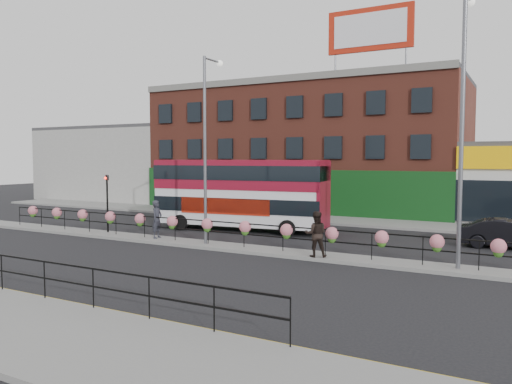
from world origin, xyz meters
The scene contains 17 objects.
ground centered at (0.00, 0.00, 0.00)m, with size 120.00×120.00×0.00m, color black.
north_pavement centered at (0.00, 12.00, 0.07)m, with size 60.00×4.00×0.15m, color gray.
median centered at (0.00, 0.00, 0.07)m, with size 60.00×1.60×0.15m, color gray.
yellow_line_inner centered at (0.00, -9.70, 0.01)m, with size 60.00×0.10×0.01m, color gold.
yellow_line_outer centered at (0.00, -9.88, 0.01)m, with size 60.00×0.10×0.01m, color gold.
brick_building centered at (-4.00, 19.96, 5.13)m, with size 25.00×12.21×10.30m.
warehouse_west centered at (-24.25, 20.00, 3.65)m, with size 15.50×12.00×7.30m.
billboard centered at (2.50, 14.99, 13.18)m, with size 6.00×0.29×4.40m.
median_railing centered at (0.00, 0.00, 1.05)m, with size 30.04×0.56×1.23m.
south_railing centered at (-2.00, -10.10, 0.96)m, with size 20.04×0.05×1.12m.
double_decker_bus centered at (-2.29, 5.30, 2.56)m, with size 10.50×3.58×4.16m.
car centered at (11.74, 6.36, 0.70)m, with size 4.27×1.62×1.39m, color black.
pedestrian_a centered at (-4.25, 0.12, 1.13)m, with size 0.58×0.78×1.95m, color #272932.
pedestrian_b centered at (4.77, -0.51, 1.11)m, with size 1.15×1.04×1.92m, color black.
lamp_column_west centered at (-1.13, 0.19, 5.47)m, with size 0.32×1.57×8.97m.
lamp_column_east centered at (10.28, 0.25, 6.30)m, with size 0.37×1.82×10.38m.
traffic_light_median centered at (-8.00, 0.39, 2.47)m, with size 0.15×0.28×3.65m.
Camera 1 is at (12.46, -19.86, 4.32)m, focal length 35.00 mm.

